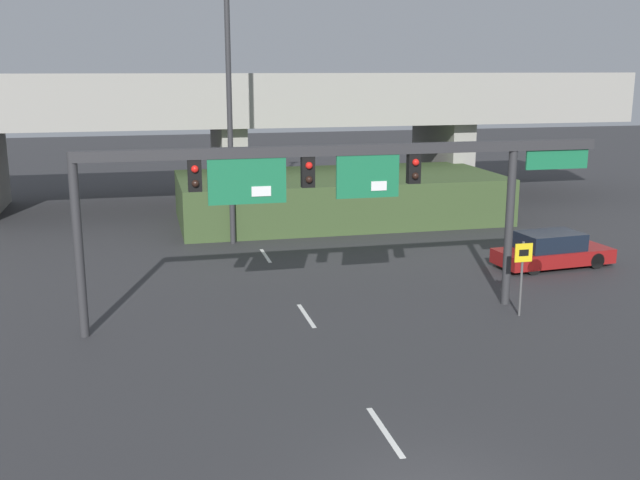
# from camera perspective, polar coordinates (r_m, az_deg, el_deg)

# --- Properties ---
(lane_markings) EXTENTS (0.14, 26.76, 0.01)m
(lane_markings) POSITION_cam_1_polar(r_m,az_deg,el_deg) (28.11, -2.82, -3.18)
(lane_markings) COLOR silver
(lane_markings) RESTS_ON ground
(signal_gantry) EXTENTS (16.66, 0.44, 5.52)m
(signal_gantry) POSITION_cam_1_polar(r_m,az_deg,el_deg) (23.14, 1.25, 4.78)
(signal_gantry) COLOR #2D2D30
(signal_gantry) RESTS_ON ground
(speed_limit_sign) EXTENTS (0.60, 0.11, 2.46)m
(speed_limit_sign) POSITION_cam_1_polar(r_m,az_deg,el_deg) (24.69, 15.16, -2.07)
(speed_limit_sign) COLOR #4C4C4C
(speed_limit_sign) RESTS_ON ground
(highway_light_pole_near) EXTENTS (0.70, 0.36, 17.65)m
(highway_light_pole_near) POSITION_cam_1_polar(r_m,az_deg,el_deg) (33.56, -7.06, 15.26)
(highway_light_pole_near) COLOR #2D2D30
(highway_light_pole_near) RESTS_ON ground
(overpass_bridge) EXTENTS (47.21, 8.64, 7.54)m
(overpass_bridge) POSITION_cam_1_polar(r_m,az_deg,el_deg) (44.14, -7.08, 9.51)
(overpass_bridge) COLOR gray
(overpass_bridge) RESTS_ON ground
(grass_embankment) EXTENTS (16.57, 7.80, 2.37)m
(grass_embankment) POSITION_cam_1_polar(r_m,az_deg,el_deg) (39.33, 1.45, 3.28)
(grass_embankment) COLOR #384C28
(grass_embankment) RESTS_ON ground
(parked_sedan_near_right) EXTENTS (4.85, 2.24, 1.42)m
(parked_sedan_near_right) POSITION_cam_1_polar(r_m,az_deg,el_deg) (31.42, 17.25, -0.79)
(parked_sedan_near_right) COLOR maroon
(parked_sedan_near_right) RESTS_ON ground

